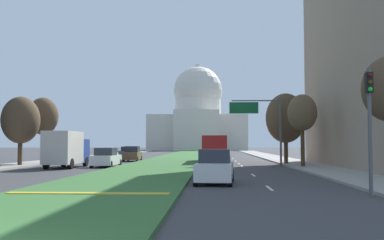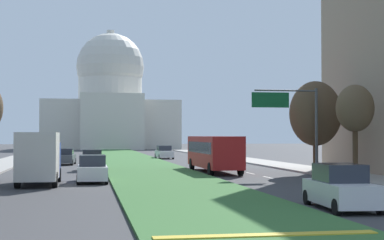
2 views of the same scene
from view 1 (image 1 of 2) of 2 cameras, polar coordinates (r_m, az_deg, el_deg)
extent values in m
plane|color=#3D3D3F|center=(74.69, -1.06, -4.69)|extent=(294.27, 294.27, 0.00)
cube|color=#386B33|center=(68.02, -1.44, -4.79)|extent=(7.31, 120.38, 0.14)
cube|color=gold|center=(18.40, -13.29, -9.19)|extent=(6.58, 0.50, 0.04)
cube|color=silver|center=(21.85, 9.97, -8.65)|extent=(0.16, 2.40, 0.01)
cube|color=silver|center=(30.51, 7.91, -7.06)|extent=(0.16, 2.40, 0.01)
cube|color=silver|center=(42.71, 6.45, -5.91)|extent=(0.16, 2.40, 0.01)
cube|color=silver|center=(47.45, 6.08, -5.62)|extent=(0.16, 2.40, 0.01)
cube|color=silver|center=(54.22, 5.67, -5.30)|extent=(0.16, 2.40, 0.01)
cube|color=silver|center=(63.64, 5.25, -4.96)|extent=(0.16, 2.40, 0.01)
cube|color=#9E9991|center=(63.99, -14.37, -4.81)|extent=(4.00, 120.38, 0.15)
cube|color=#9E9991|center=(61.77, 11.00, -4.91)|extent=(4.00, 120.38, 0.15)
cube|color=beige|center=(141.50, 0.77, -1.69)|extent=(30.56, 19.99, 10.94)
cube|color=beige|center=(129.53, 0.58, -1.33)|extent=(13.45, 4.00, 12.03)
cylinder|color=beige|center=(141.92, 0.77, 1.60)|extent=(14.70, 14.70, 5.39)
sphere|color=beige|center=(142.47, 0.77, 3.78)|extent=(15.66, 15.66, 15.66)
cylinder|color=beige|center=(143.47, 0.77, 6.58)|extent=(1.80, 1.80, 3.00)
cylinder|color=#515456|center=(19.04, 22.01, -1.49)|extent=(0.16, 0.16, 5.20)
cube|color=black|center=(19.19, 21.89, 4.49)|extent=(0.28, 0.24, 0.84)
sphere|color=#510F0F|center=(19.09, 22.01, 5.38)|extent=(0.18, 0.18, 0.18)
sphere|color=#4C380F|center=(19.06, 22.03, 4.55)|extent=(0.18, 0.18, 0.18)
sphere|color=#1ED838|center=(19.02, 22.04, 3.71)|extent=(0.18, 0.18, 0.18)
cylinder|color=#515456|center=(43.31, 11.39, -1.53)|extent=(0.20, 0.20, 6.50)
cylinder|color=#515456|center=(43.21, 8.26, 2.50)|extent=(4.70, 0.12, 0.12)
cube|color=#146033|center=(43.00, 6.71, 1.58)|extent=(2.80, 0.08, 1.10)
cylinder|color=#4C3823|center=(44.41, -21.33, -3.52)|extent=(0.40, 0.40, 3.25)
ellipsoid|color=brown|center=(44.46, -21.26, 0.00)|extent=(3.54, 3.54, 4.43)
cylinder|color=#4C3823|center=(40.02, 14.11, -3.12)|extent=(0.36, 0.36, 4.07)
ellipsoid|color=brown|center=(40.11, 14.06, 0.94)|extent=(2.59, 2.59, 3.23)
cylinder|color=#4C3823|center=(47.60, -18.76, -3.08)|extent=(0.35, 0.35, 3.98)
ellipsoid|color=brown|center=(47.68, -18.70, 0.47)|extent=(3.08, 3.08, 3.85)
cylinder|color=#4C3823|center=(45.82, 12.05, -3.50)|extent=(0.41, 0.41, 3.47)
ellipsoid|color=brown|center=(45.89, 12.01, 0.25)|extent=(4.04, 4.04, 5.04)
cube|color=silver|center=(24.08, 3.01, -6.59)|extent=(2.18, 4.73, 0.89)
cube|color=#282D38|center=(24.23, 3.03, -4.64)|extent=(1.80, 2.32, 0.73)
cylinder|color=black|center=(22.22, 4.95, -7.77)|extent=(0.26, 0.65, 0.64)
cylinder|color=black|center=(22.33, 0.49, -7.76)|extent=(0.26, 0.65, 0.64)
cylinder|color=black|center=(25.92, 5.18, -7.09)|extent=(0.26, 0.65, 0.64)
cylinder|color=black|center=(26.02, 1.36, -7.09)|extent=(0.26, 0.65, 0.64)
cube|color=silver|center=(41.26, -11.00, -5.08)|extent=(1.87, 4.70, 0.85)
cube|color=#282D38|center=(41.06, -11.06, -4.01)|extent=(1.64, 2.26, 0.70)
cylinder|color=black|center=(43.32, -11.49, -5.41)|extent=(0.22, 0.64, 0.64)
cylinder|color=black|center=(42.93, -9.29, -5.45)|extent=(0.22, 0.64, 0.64)
cylinder|color=black|center=(39.66, -12.87, -5.62)|extent=(0.22, 0.64, 0.64)
cylinder|color=black|center=(39.23, -10.48, -5.67)|extent=(0.22, 0.64, 0.64)
cube|color=brown|center=(53.80, -7.69, -4.60)|extent=(1.87, 4.19, 0.88)
cube|color=#282D38|center=(53.62, -7.71, -3.76)|extent=(1.60, 2.03, 0.72)
cylinder|color=black|center=(55.54, -8.25, -4.90)|extent=(0.24, 0.65, 0.64)
cylinder|color=black|center=(55.30, -6.61, -4.92)|extent=(0.24, 0.65, 0.64)
cylinder|color=black|center=(52.34, -8.84, -5.01)|extent=(0.24, 0.65, 0.64)
cylinder|color=black|center=(52.08, -7.10, -5.04)|extent=(0.24, 0.65, 0.64)
cube|color=#4C5156|center=(65.53, -8.17, -4.35)|extent=(2.19, 4.48, 0.81)
cube|color=#282D38|center=(65.35, -8.21, -3.70)|extent=(1.81, 2.20, 0.66)
cylinder|color=black|center=(67.44, -8.52, -4.56)|extent=(0.26, 0.65, 0.64)
cylinder|color=black|center=(67.01, -7.07, -4.58)|extent=(0.26, 0.65, 0.64)
cylinder|color=black|center=(64.10, -9.33, -4.64)|extent=(0.26, 0.65, 0.64)
cylinder|color=black|center=(63.64, -7.80, -4.66)|extent=(0.26, 0.65, 0.64)
cube|color=silver|center=(78.89, 2.63, -4.14)|extent=(1.98, 4.72, 0.82)
cube|color=#282D38|center=(79.06, 2.63, -3.60)|extent=(1.70, 2.28, 0.67)
cylinder|color=black|center=(77.03, 3.30, -4.40)|extent=(0.23, 0.64, 0.64)
cylinder|color=black|center=(76.99, 2.01, -4.40)|extent=(0.23, 0.64, 0.64)
cylinder|color=black|center=(80.80, 3.22, -4.33)|extent=(0.23, 0.64, 0.64)
cylinder|color=black|center=(80.77, 1.99, -4.34)|extent=(0.23, 0.64, 0.64)
cube|color=navy|center=(42.87, -14.92, -3.88)|extent=(2.30, 2.00, 2.20)
cube|color=beige|center=(39.82, -16.32, -3.43)|extent=(2.30, 4.40, 2.80)
cylinder|color=black|center=(43.22, -16.27, -5.18)|extent=(0.30, 0.90, 0.90)
cylinder|color=black|center=(42.59, -13.59, -5.25)|extent=(0.30, 0.90, 0.90)
cylinder|color=black|center=(39.19, -18.33, -5.38)|extent=(0.30, 0.90, 0.90)
cylinder|color=black|center=(38.48, -15.40, -5.47)|extent=(0.30, 0.90, 0.90)
cube|color=#B21E1E|center=(49.15, 2.91, -3.57)|extent=(2.50, 11.00, 2.50)
cube|color=#232833|center=(49.15, 2.91, -3.16)|extent=(2.52, 10.12, 0.90)
cylinder|color=black|center=(44.90, 4.40, -5.14)|extent=(0.32, 1.00, 1.00)
cylinder|color=black|center=(44.89, 1.45, -5.15)|extent=(0.32, 1.00, 1.00)
cylinder|color=black|center=(53.09, 4.15, -4.82)|extent=(0.32, 1.00, 1.00)
cylinder|color=black|center=(53.09, 1.66, -4.82)|extent=(0.32, 1.00, 1.00)
camera|label=2|loc=(10.19, -81.34, 4.26)|focal=56.07mm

